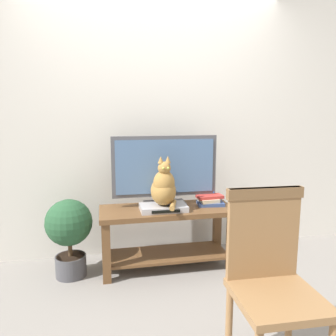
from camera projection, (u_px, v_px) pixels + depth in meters
The scene contains 9 objects.
ground_plane at pixel (174, 301), 2.47m from camera, with size 12.00×12.00×0.00m, color gray.
back_wall at pixel (152, 113), 3.23m from camera, with size 7.00×0.12×2.80m, color silver.
tv_stand at pixel (167, 227), 2.98m from camera, with size 1.20×0.47×0.56m.
tv at pixel (165, 169), 2.98m from camera, with size 0.96×0.20×0.64m.
media_box at pixel (163, 208), 2.87m from camera, with size 0.41×0.24×0.05m.
cat at pixel (164, 187), 2.83m from camera, with size 0.23×0.35×0.44m.
wooden_chair at pixel (271, 271), 1.73m from camera, with size 0.44×0.45×1.01m.
book_stack at pixel (210, 201), 3.04m from camera, with size 0.26×0.19×0.09m.
potted_plant at pixel (69, 230), 2.80m from camera, with size 0.40×0.40×0.68m.
Camera 1 is at (-0.49, -2.22, 1.40)m, focal length 35.06 mm.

